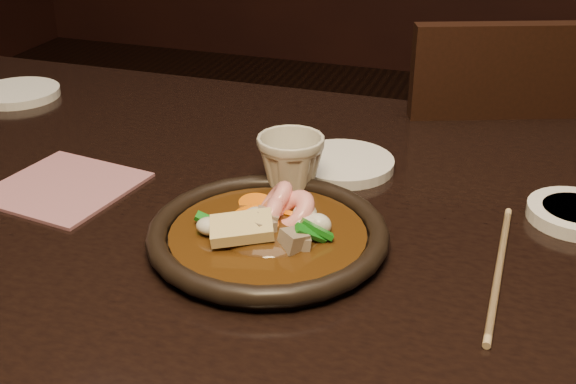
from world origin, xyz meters
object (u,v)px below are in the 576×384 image
(chair, at_px, (493,228))
(plate, at_px, (268,235))
(table, at_px, (304,290))
(tea_cup, at_px, (291,164))

(chair, bearing_deg, plate, 49.18)
(table, relative_size, plate, 6.37)
(plate, relative_size, tea_cup, 3.17)
(table, bearing_deg, plate, -123.05)
(plate, bearing_deg, table, 56.95)
(table, distance_m, plate, 0.10)
(tea_cup, bearing_deg, chair, 64.28)
(tea_cup, bearing_deg, table, -62.14)
(table, bearing_deg, tea_cup, 117.86)
(plate, bearing_deg, tea_cup, 97.28)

